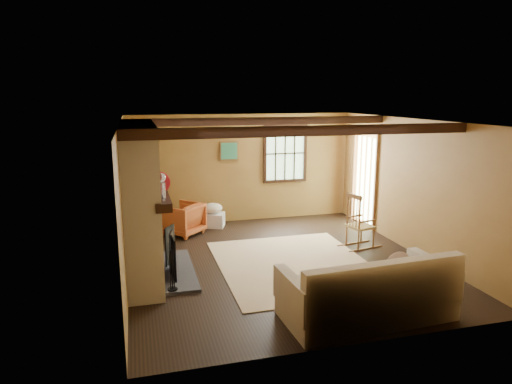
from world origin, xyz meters
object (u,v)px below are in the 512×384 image
object	(u,v)px
laundry_basket	(212,220)
armchair	(183,219)
fireplace	(143,208)
sofa	(369,295)
rocking_chair	(359,225)

from	to	relation	value
laundry_basket	armchair	bearing A→B (deg)	-149.98
fireplace	sofa	size ratio (longest dim) A/B	1.07
laundry_basket	rocking_chair	bearing A→B (deg)	-40.18
sofa	laundry_basket	world-z (taller)	sofa
rocking_chair	laundry_basket	world-z (taller)	rocking_chair
rocking_chair	armchair	distance (m)	3.51
laundry_basket	armchair	size ratio (longest dim) A/B	0.70
rocking_chair	armchair	xyz separation A→B (m)	(-3.10, 1.65, -0.11)
sofa	laundry_basket	bearing A→B (deg)	101.69
fireplace	laundry_basket	distance (m)	2.98
laundry_basket	armchair	world-z (taller)	armchair
armchair	rocking_chair	bearing A→B (deg)	107.90
fireplace	sofa	bearing A→B (deg)	-39.26
rocking_chair	sofa	distance (m)	2.84
rocking_chair	laundry_basket	bearing A→B (deg)	38.46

